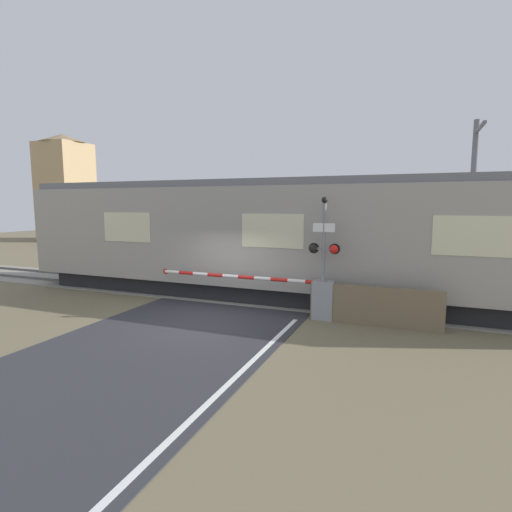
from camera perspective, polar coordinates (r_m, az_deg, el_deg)
name	(u,v)px	position (r m, az deg, el deg)	size (l,w,h in m)	color
ground_plane	(204,321)	(11.70, -7.50, -9.13)	(80.00, 80.00, 0.00)	#6B6047
track_bed	(250,295)	(14.69, -0.90, -5.55)	(36.00, 3.20, 0.13)	gray
train	(287,239)	(13.89, 4.42, 2.43)	(20.24, 3.10, 4.14)	black
crossing_barrier	(307,295)	(11.86, 7.28, -5.61)	(5.78, 0.44, 1.16)	gray
signal_post	(324,251)	(11.43, 9.62, 0.70)	(0.90, 0.26, 3.52)	gray
catenary_pole	(471,207)	(15.60, 28.41, 6.13)	(0.20, 1.90, 6.12)	slate
distant_building	(66,187)	(41.16, -25.54, 8.88)	(4.19, 4.19, 9.64)	tan
roadside_fence	(374,307)	(11.41, 16.53, -6.93)	(3.54, 0.06, 1.10)	#726047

